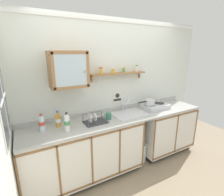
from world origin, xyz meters
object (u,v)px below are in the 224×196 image
Objects in this scene: hot_plate_stove at (155,106)px; saucepan at (150,102)px; trash_bin at (139,151)px; bottle_opaque_white_1 at (67,122)px; dish_rack at (95,121)px; bottle_water_clear_2 at (42,123)px; sink at (129,115)px; mug at (108,116)px; warning_sign at (117,97)px; wall_cabinet at (68,69)px; bottle_juice_amber_0 at (58,120)px.

hot_plate_stove is 0.16m from saucepan.
bottle_opaque_white_1 is at bearing -178.15° from trash_bin.
hot_plate_stove is 1.23m from dish_rack.
saucepan is 1.03× the size of trash_bin.
bottle_water_clear_2 is 0.72× the size of dish_rack.
sink reaches higher than mug.
bottle_water_clear_2 reaches higher than hot_plate_stove.
warning_sign is 0.61× the size of trash_bin.
sink is 4.31× the size of mug.
hot_plate_stove is at bearing -20.35° from warning_sign.
saucepan reaches higher than hot_plate_stove.
bottle_opaque_white_1 is 0.71× the size of trash_bin.
sink is 1.25m from wall_cabinet.
bottle_water_clear_2 is at bearing -170.13° from warning_sign.
dish_rack is 0.94× the size of trash_bin.
bottle_water_clear_2 reaches higher than saucepan.
trash_bin is at bearing -49.07° from warning_sign.
bottle_juice_amber_0 is 0.71m from wall_cabinet.
bottle_juice_amber_0 is at bearing 12.37° from bottle_water_clear_2.
bottle_water_clear_2 is at bearing 173.68° from dish_rack.
dish_rack is at bearing -174.97° from sink.
sink is 2.34× the size of bottle_water_clear_2.
dish_rack reaches higher than mug.
wall_cabinet is at bearing 165.26° from mug.
mug is at bearing -14.74° from wall_cabinet.
wall_cabinet is 1.91m from trash_bin.
mug is (0.95, -0.06, -0.06)m from bottle_water_clear_2.
dish_rack is 2.55× the size of mug.
mug is (-0.99, -0.03, 0.01)m from hot_plate_stove.
hot_plate_stove is 1.70m from wall_cabinet.
warning_sign is (0.98, 0.36, 0.13)m from bottle_opaque_white_1.
warning_sign is (-0.67, 0.25, 0.21)m from hot_plate_stove.
dish_rack is (-0.65, -0.06, 0.05)m from sink.
wall_cabinet is at bearing 175.99° from hot_plate_stove.
sink is 0.58m from hot_plate_stove.
bottle_water_clear_2 is 1.84× the size of mug.
mug is at bearing -176.28° from saucepan.
hot_plate_stove is at bearing -11.05° from saucepan.
hot_plate_stove is at bearing 9.99° from trash_bin.
bottle_opaque_white_1 reaches higher than bottle_water_clear_2.
bottle_juice_amber_0 is 0.95× the size of bottle_water_clear_2.
hot_plate_stove is 2.21× the size of warning_sign.
mug is at bearing -3.51° from bottle_water_clear_2.
bottle_opaque_white_1 is 0.71m from wall_cabinet.
mug reaches higher than hot_plate_stove.
mug is at bearing 6.64° from bottle_opaque_white_1.
sink is 0.49m from saucepan.
wall_cabinet is (-1.53, 0.11, 0.74)m from hot_plate_stove.
sink reaches higher than trash_bin.
mug is (0.24, 0.02, 0.02)m from dish_rack.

